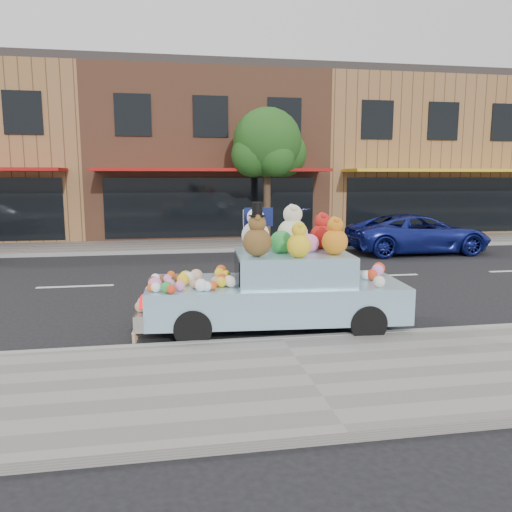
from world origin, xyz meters
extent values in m
plane|color=black|center=(0.00, 0.00, 0.00)|extent=(120.00, 120.00, 0.00)
cube|color=gray|center=(0.00, -6.50, 0.06)|extent=(60.00, 3.00, 0.12)
cube|color=gray|center=(0.00, 6.50, 0.06)|extent=(60.00, 3.00, 0.12)
cube|color=gray|center=(0.00, -5.00, 0.07)|extent=(60.00, 0.12, 0.13)
cube|color=gray|center=(0.00, 5.00, 0.07)|extent=(60.00, 0.12, 0.13)
cube|color=black|center=(-7.00, 7.98, 5.00)|extent=(1.40, 0.06, 1.60)
cube|color=brown|center=(0.00, 12.00, 3.50)|extent=(10.00, 8.00, 7.00)
cube|color=#332D2B|center=(0.00, 12.00, 7.15)|extent=(10.00, 8.00, 0.30)
cube|color=black|center=(0.00, 7.98, 1.40)|extent=(8.50, 0.06, 2.40)
cube|color=#9B110E|center=(0.00, 7.10, 2.90)|extent=(9.00, 1.80, 0.12)
cube|color=black|center=(-3.00, 7.98, 5.00)|extent=(1.40, 0.06, 1.60)
cube|color=black|center=(0.00, 7.98, 5.00)|extent=(1.40, 0.06, 1.60)
cube|color=black|center=(3.00, 7.98, 5.00)|extent=(1.40, 0.06, 1.60)
cube|color=olive|center=(10.00, 12.00, 3.50)|extent=(10.00, 8.00, 7.00)
cube|color=#332D2B|center=(10.00, 12.00, 7.15)|extent=(10.00, 8.00, 0.30)
cube|color=black|center=(10.00, 7.98, 1.40)|extent=(8.50, 0.06, 2.40)
cube|color=yellow|center=(10.00, 7.10, 2.90)|extent=(9.00, 1.80, 0.12)
cube|color=black|center=(7.00, 7.98, 5.00)|extent=(1.40, 0.06, 1.60)
cube|color=black|center=(10.00, 7.98, 5.00)|extent=(1.40, 0.06, 1.60)
cube|color=black|center=(13.00, 7.98, 5.00)|extent=(1.40, 0.06, 1.60)
cylinder|color=#38281C|center=(2.00, 6.50, 1.60)|extent=(0.28, 0.28, 3.20)
sphere|color=#1A4513|center=(2.00, 6.50, 3.92)|extent=(2.60, 2.60, 2.60)
sphere|color=#1A4513|center=(2.70, 6.80, 3.52)|extent=(1.80, 1.80, 1.80)
sphere|color=#1A4513|center=(1.40, 6.30, 3.42)|extent=(1.60, 1.60, 1.60)
sphere|color=#1A4513|center=(2.20, 5.90, 3.32)|extent=(1.40, 1.40, 1.40)
sphere|color=#1A4513|center=(1.70, 7.10, 3.62)|extent=(1.60, 1.60, 1.60)
imported|color=navy|center=(6.82, 3.64, 0.68)|extent=(4.87, 2.25, 1.35)
cylinder|color=black|center=(1.41, -5.04, 0.30)|extent=(0.61, 0.24, 0.60)
cylinder|color=black|center=(1.52, -3.49, 0.30)|extent=(0.61, 0.24, 0.60)
cylinder|color=black|center=(-1.38, -4.84, 0.30)|extent=(0.61, 0.24, 0.60)
cylinder|color=black|center=(-1.27, -3.28, 0.30)|extent=(0.61, 0.24, 0.60)
cube|color=#99CAE4|center=(0.07, -4.16, 0.55)|extent=(4.41, 2.01, 0.60)
cube|color=#99CAE4|center=(0.37, -4.19, 1.10)|extent=(2.00, 1.64, 0.50)
cube|color=silver|center=(-2.14, -4.00, 0.40)|extent=(0.29, 1.79, 0.26)
cube|color=red|center=(-2.14, -4.68, 0.72)|extent=(0.08, 0.28, 0.16)
cube|color=red|center=(-2.04, -3.33, 0.72)|extent=(0.08, 0.28, 0.16)
cube|color=black|center=(-0.58, -4.12, 1.10)|extent=(0.14, 1.30, 0.40)
sphere|color=brown|center=(-0.30, -4.49, 1.58)|extent=(0.47, 0.47, 0.47)
sphere|color=brown|center=(-0.30, -4.49, 1.89)|extent=(0.29, 0.29, 0.29)
sphere|color=brown|center=(-0.30, -4.59, 1.98)|extent=(0.11, 0.11, 0.11)
sphere|color=brown|center=(-0.30, -4.39, 1.98)|extent=(0.11, 0.11, 0.11)
cylinder|color=black|center=(-0.30, -4.49, 2.01)|extent=(0.28, 0.28, 0.02)
cylinder|color=black|center=(-0.30, -4.49, 2.12)|extent=(0.17, 0.17, 0.22)
sphere|color=beige|center=(0.44, -3.84, 1.63)|extent=(0.55, 0.55, 0.55)
sphere|color=beige|center=(0.44, -3.84, 1.98)|extent=(0.34, 0.34, 0.34)
sphere|color=beige|center=(0.44, -3.96, 2.09)|extent=(0.13, 0.13, 0.13)
sphere|color=beige|center=(0.44, -3.72, 2.09)|extent=(0.13, 0.13, 0.13)
sphere|color=#C76A12|center=(1.00, -4.53, 1.57)|extent=(0.43, 0.43, 0.43)
sphere|color=#C76A12|center=(1.00, -4.53, 1.85)|extent=(0.27, 0.27, 0.27)
sphere|color=#C76A12|center=(1.00, -4.63, 1.93)|extent=(0.10, 0.10, 0.10)
sphere|color=#C76A12|center=(1.00, -4.44, 1.93)|extent=(0.10, 0.10, 0.10)
sphere|color=#AE1612|center=(1.00, -3.83, 1.57)|extent=(0.45, 0.45, 0.45)
sphere|color=#AE1612|center=(1.00, -3.83, 1.86)|extent=(0.28, 0.28, 0.28)
sphere|color=#AE1612|center=(1.00, -3.93, 1.95)|extent=(0.11, 0.11, 0.11)
sphere|color=#AE1612|center=(1.00, -3.73, 1.95)|extent=(0.11, 0.11, 0.11)
sphere|color=white|center=(-0.20, -3.69, 1.60)|extent=(0.50, 0.50, 0.50)
sphere|color=white|center=(-0.20, -3.69, 1.92)|extent=(0.31, 0.31, 0.31)
sphere|color=white|center=(-0.20, -3.80, 2.03)|extent=(0.12, 0.12, 0.12)
sphere|color=white|center=(-0.20, -3.58, 2.03)|extent=(0.12, 0.12, 0.12)
sphere|color=gold|center=(0.33, -4.73, 1.55)|extent=(0.39, 0.39, 0.39)
sphere|color=gold|center=(0.33, -4.73, 1.80)|extent=(0.24, 0.24, 0.24)
sphere|color=gold|center=(0.33, -4.82, 1.87)|extent=(0.09, 0.09, 0.09)
sphere|color=gold|center=(0.33, -4.65, 1.87)|extent=(0.09, 0.09, 0.09)
sphere|color=#248635|center=(0.17, -4.17, 1.53)|extent=(0.40, 0.40, 0.40)
sphere|color=#D269A0|center=(0.67, -4.16, 1.50)|extent=(0.32, 0.32, 0.32)
sphere|color=#D269A0|center=(-1.57, -4.63, 0.93)|extent=(0.17, 0.17, 0.17)
sphere|color=red|center=(-0.86, -4.29, 0.94)|extent=(0.19, 0.19, 0.19)
sphere|color=#CB4513|center=(-2.01, -4.61, 0.92)|extent=(0.13, 0.13, 0.13)
sphere|color=beige|center=(-1.40, -4.13, 0.95)|extent=(0.21, 0.21, 0.21)
sphere|color=#F3AA1B|center=(-0.74, -3.77, 0.92)|extent=(0.15, 0.15, 0.15)
sphere|color=red|center=(-1.70, -4.80, 0.92)|extent=(0.14, 0.14, 0.14)
sphere|color=#F3AA1B|center=(-1.50, -4.25, 0.95)|extent=(0.21, 0.21, 0.21)
sphere|color=#CB4513|center=(-1.70, -3.62, 0.92)|extent=(0.14, 0.14, 0.14)
sphere|color=#D269A0|center=(-1.76, -3.96, 0.92)|extent=(0.14, 0.14, 0.14)
sphere|color=white|center=(-1.96, -3.91, 0.93)|extent=(0.16, 0.16, 0.16)
sphere|color=#593019|center=(-1.98, -4.28, 0.94)|extent=(0.18, 0.18, 0.18)
sphere|color=#CB4513|center=(-1.28, -3.55, 0.92)|extent=(0.14, 0.14, 0.14)
sphere|color=white|center=(-1.15, -4.71, 0.93)|extent=(0.16, 0.16, 0.16)
sphere|color=white|center=(-0.76, -4.38, 0.92)|extent=(0.14, 0.14, 0.14)
sphere|color=#593019|center=(-1.84, -3.90, 0.92)|extent=(0.14, 0.14, 0.14)
sphere|color=white|center=(-1.94, -4.64, 0.93)|extent=(0.16, 0.16, 0.16)
sphere|color=beige|center=(-1.19, -4.49, 0.92)|extent=(0.13, 0.13, 0.13)
sphere|color=#F3AA1B|center=(-1.56, -4.54, 0.92)|extent=(0.14, 0.14, 0.14)
sphere|color=#CB4513|center=(-0.80, -3.51, 0.95)|extent=(0.20, 0.20, 0.20)
sphere|color=#248635|center=(-1.77, -4.72, 0.94)|extent=(0.18, 0.18, 0.18)
sphere|color=#F3AA1B|center=(-0.89, -4.46, 0.94)|extent=(0.17, 0.17, 0.17)
sphere|color=#F3AA1B|center=(-0.85, -3.70, 0.94)|extent=(0.18, 0.18, 0.18)
sphere|color=#A37659|center=(-1.34, -4.49, 0.93)|extent=(0.15, 0.15, 0.15)
sphere|color=#A37659|center=(-0.97, -4.41, 0.94)|extent=(0.18, 0.18, 0.18)
sphere|color=beige|center=(-1.45, -3.99, 0.93)|extent=(0.15, 0.15, 0.15)
sphere|color=#D269A0|center=(-1.95, -4.54, 0.96)|extent=(0.22, 0.22, 0.22)
sphere|color=#D269A0|center=(-1.73, -4.36, 0.92)|extent=(0.15, 0.15, 0.15)
sphere|color=beige|center=(-0.74, -4.49, 0.94)|extent=(0.18, 0.18, 0.18)
sphere|color=#CB4513|center=(-1.05, -4.64, 0.92)|extent=(0.15, 0.15, 0.15)
sphere|color=#593019|center=(-0.77, -3.34, 0.92)|extent=(0.15, 0.15, 0.15)
sphere|color=beige|center=(-0.75, -4.34, 0.93)|extent=(0.17, 0.17, 0.17)
sphere|color=#593019|center=(-1.60, -3.89, 0.92)|extent=(0.14, 0.14, 0.14)
sphere|color=white|center=(-1.24, -4.71, 0.95)|extent=(0.20, 0.20, 0.20)
sphere|color=#F3AA1B|center=(-1.46, -4.02, 0.95)|extent=(0.21, 0.21, 0.21)
sphere|color=#248635|center=(-1.43, -3.58, 0.92)|extent=(0.13, 0.13, 0.13)
sphere|color=#D8A88C|center=(-1.27, -4.02, 0.97)|extent=(0.22, 0.22, 0.22)
sphere|color=#D269A0|center=(-2.17, -4.32, 0.61)|extent=(0.17, 0.17, 0.17)
sphere|color=white|center=(-2.19, -4.59, 0.60)|extent=(0.13, 0.13, 0.13)
sphere|color=#F3AA1B|center=(-2.10, -3.37, 0.61)|extent=(0.15, 0.15, 0.15)
sphere|color=#5F2C88|center=(-2.16, -4.28, 0.62)|extent=(0.18, 0.18, 0.18)
sphere|color=beige|center=(-2.17, -4.39, 0.60)|extent=(0.13, 0.13, 0.13)
sphere|color=#5F2C88|center=(-2.11, -3.56, 0.60)|extent=(0.15, 0.15, 0.15)
sphere|color=red|center=(-2.16, -4.22, 0.61)|extent=(0.15, 0.15, 0.15)
sphere|color=beige|center=(-2.09, -3.21, 0.60)|extent=(0.14, 0.14, 0.14)
sphere|color=#A37659|center=(-2.19, -4.59, 0.62)|extent=(0.17, 0.17, 0.17)
sphere|color=#D269A0|center=(1.99, -4.03, 0.96)|extent=(0.22, 0.22, 0.22)
sphere|color=red|center=(2.07, -3.90, 0.96)|extent=(0.23, 0.23, 0.23)
sphere|color=white|center=(1.67, -4.30, 0.93)|extent=(0.17, 0.17, 0.17)
sphere|color=#5F2C88|center=(2.07, -3.89, 0.96)|extent=(0.21, 0.21, 0.21)
sphere|color=beige|center=(1.63, -4.92, 0.95)|extent=(0.20, 0.20, 0.20)
sphere|color=red|center=(1.75, -4.35, 0.95)|extent=(0.19, 0.19, 0.19)
cylinder|color=#997A54|center=(-2.29, -4.84, 0.17)|extent=(0.06, 0.06, 0.17)
sphere|color=#997A54|center=(-2.29, -4.84, 0.26)|extent=(0.07, 0.07, 0.07)
cylinder|color=#997A54|center=(-2.28, -4.71, 0.17)|extent=(0.06, 0.06, 0.17)
sphere|color=#997A54|center=(-2.28, -4.71, 0.26)|extent=(0.07, 0.07, 0.07)
cylinder|color=#997A54|center=(-2.27, -4.58, 0.17)|extent=(0.06, 0.06, 0.17)
sphere|color=#997A54|center=(-2.27, -4.58, 0.26)|extent=(0.07, 0.07, 0.07)
cylinder|color=#997A54|center=(-2.26, -4.45, 0.17)|extent=(0.06, 0.06, 0.17)
sphere|color=#997A54|center=(-2.26, -4.45, 0.26)|extent=(0.07, 0.07, 0.07)
cylinder|color=#997A54|center=(-2.25, -4.32, 0.17)|extent=(0.06, 0.06, 0.17)
sphere|color=#997A54|center=(-2.25, -4.32, 0.26)|extent=(0.07, 0.07, 0.07)
cylinder|color=#997A54|center=(-2.24, -4.19, 0.17)|extent=(0.06, 0.06, 0.17)
sphere|color=#997A54|center=(-2.24, -4.19, 0.26)|extent=(0.07, 0.07, 0.07)
cylinder|color=#997A54|center=(-2.23, -4.06, 0.17)|extent=(0.06, 0.06, 0.17)
sphere|color=#997A54|center=(-2.23, -4.06, 0.26)|extent=(0.07, 0.07, 0.07)
cylinder|color=#997A54|center=(-2.22, -3.93, 0.17)|extent=(0.06, 0.06, 0.17)
sphere|color=#997A54|center=(-2.22, -3.93, 0.26)|extent=(0.07, 0.07, 0.07)
cylinder|color=#997A54|center=(-2.21, -3.80, 0.17)|extent=(0.06, 0.06, 0.17)
sphere|color=#997A54|center=(-2.21, -3.80, 0.26)|extent=(0.07, 0.07, 0.07)
cylinder|color=#997A54|center=(-2.20, -3.67, 0.17)|extent=(0.06, 0.06, 0.17)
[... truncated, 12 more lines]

